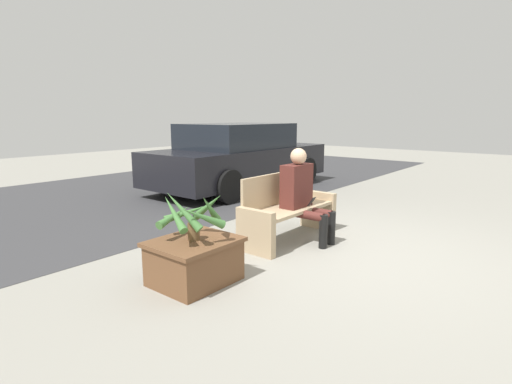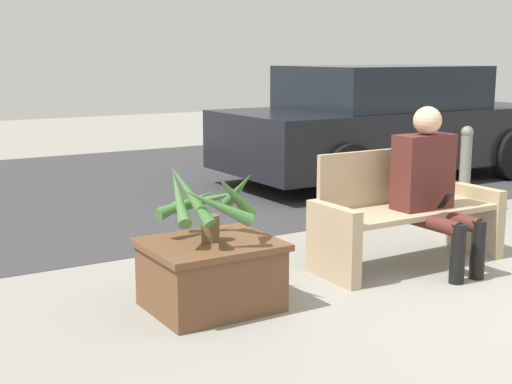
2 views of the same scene
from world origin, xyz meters
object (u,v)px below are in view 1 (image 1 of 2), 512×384
Objects in this scene: planter_box at (195,259)px; potted_plant at (192,214)px; person_seated at (302,191)px; parked_car at (239,157)px; bollard_post at (297,181)px; bench at (287,210)px.

potted_plant is at bearing 151.44° from planter_box.
parked_car reaches higher than person_seated.
bollard_post is (3.43, 1.08, 0.23)m from planter_box.
bench is 1.98m from bollard_post.
parked_car reaches higher than potted_plant.
potted_plant is 0.73× the size of bollard_post.
bench is 1.27× the size of person_seated.
parked_car is (4.11, 3.05, 0.47)m from planter_box.
planter_box is (-1.71, -0.10, -0.16)m from bench.
person_seated is 1.84m from planter_box.
bollard_post reaches higher than bench.
bench is at bearing 3.21° from potted_plant.
planter_box is at bearing -162.51° from bollard_post.
person_seated is at bearing -65.57° from bench.
planter_box is 0.19× the size of parked_car.
bollard_post is (-0.69, -1.97, -0.24)m from parked_car.
bollard_post is (1.72, 0.98, 0.07)m from bench.
person_seated reaches higher than potted_plant.
bollard_post is at bearing 29.61° from bench.
person_seated is 2.01m from bollard_post.
bollard_post is at bearing 17.49° from planter_box.
bench is 3.82m from parked_car.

